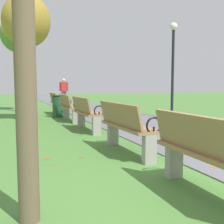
{
  "coord_description": "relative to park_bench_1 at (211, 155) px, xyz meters",
  "views": [
    {
      "loc": [
        -2.42,
        -2.04,
        1.18
      ],
      "look_at": [
        -0.05,
        4.16,
        0.55
      ],
      "focal_mm": 43.55,
      "sensor_mm": 36.0,
      "label": 1
    }
  ],
  "objects": [
    {
      "name": "tree_3",
      "position": [
        -1.46,
        11.2,
        3.03
      ],
      "size": [
        1.48,
        1.48,
        4.36
      ],
      "color": "brown",
      "rests_on": "ground"
    },
    {
      "name": "lamp_post",
      "position": [
        3.77,
        6.43,
        1.82
      ],
      "size": [
        0.28,
        0.28,
        3.48
      ],
      "color": "black",
      "rests_on": "ground"
    },
    {
      "name": "park_bench_1",
      "position": [
        0.0,
        0.0,
        0.0
      ],
      "size": [
        0.49,
        1.6,
        0.9
      ],
      "color": "#93704C",
      "rests_on": "ground"
    },
    {
      "name": "park_bench_5",
      "position": [
        -0.0,
        9.38,
        0.0
      ],
      "size": [
        0.49,
        1.6,
        0.9
      ],
      "color": "#93704C",
      "rests_on": "ground"
    },
    {
      "name": "tree_2",
      "position": [
        -1.29,
        7.29,
        2.76
      ],
      "size": [
        1.55,
        1.55,
        4.15
      ],
      "color": "brown",
      "rests_on": "ground"
    },
    {
      "name": "park_bench_4",
      "position": [
        -0.0,
        6.93,
        0.0
      ],
      "size": [
        0.48,
        1.6,
        0.9
      ],
      "color": "#93704C",
      "rests_on": "ground"
    },
    {
      "name": "paved_walkway",
      "position": [
        1.98,
        17.85,
        -0.48
      ],
      "size": [
        2.96,
        44.0,
        0.02
      ],
      "primitive_type": "cube",
      "color": "slate",
      "rests_on": "ground"
    },
    {
      "name": "scattered_leaves",
      "position": [
        0.2,
        2.29,
        -0.47
      ],
      "size": [
        4.25,
        8.76,
        0.02
      ],
      "color": "#BC842D",
      "rests_on": "ground"
    },
    {
      "name": "park_bench_2",
      "position": [
        0.0,
        2.15,
        0.0
      ],
      "size": [
        0.5,
        1.61,
        0.9
      ],
      "color": "#93704C",
      "rests_on": "ground"
    },
    {
      "name": "pedestrian_walking",
      "position": [
        1.2,
        14.06,
        0.44
      ],
      "size": [
        0.53,
        0.22,
        1.62
      ],
      "color": "#4C4C56",
      "rests_on": "paved_walkway"
    },
    {
      "name": "trash_bin",
      "position": [
        -0.15,
        8.18,
        -0.06
      ],
      "size": [
        0.48,
        0.48,
        0.84
      ],
      "color": "#234C2D",
      "rests_on": "ground"
    },
    {
      "name": "park_bench_3",
      "position": [
        -0.0,
        4.75,
        0.0
      ],
      "size": [
        0.48,
        1.6,
        0.9
      ],
      "color": "#93704C",
      "rests_on": "ground"
    }
  ]
}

